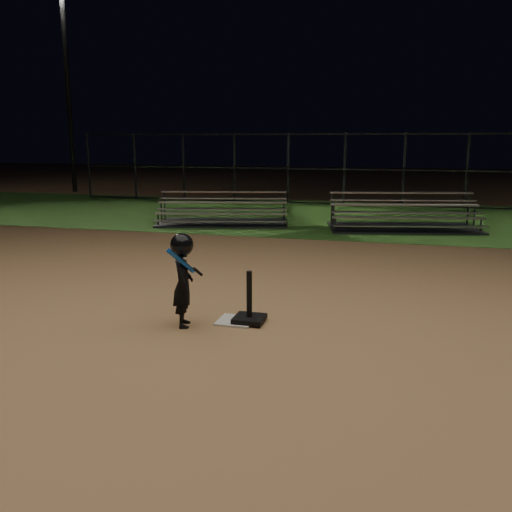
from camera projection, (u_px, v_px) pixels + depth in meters
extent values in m
plane|color=#A77A4C|center=(236.00, 322.00, 6.97)|extent=(80.00, 80.00, 0.00)
cube|color=#29551B|center=(333.00, 216.00, 16.42)|extent=(60.00, 8.00, 0.01)
cube|color=beige|center=(236.00, 321.00, 6.96)|extent=(0.45, 0.45, 0.02)
cube|color=black|center=(249.00, 319.00, 6.92)|extent=(0.38, 0.38, 0.06)
cylinder|color=black|center=(249.00, 294.00, 6.85)|extent=(0.07, 0.07, 0.59)
imported|color=black|center=(183.00, 285.00, 6.71)|extent=(0.37, 0.44, 1.05)
sphere|color=black|center=(182.00, 245.00, 6.60)|extent=(0.28, 0.28, 0.28)
cylinder|color=blue|center=(181.00, 261.00, 6.48)|extent=(0.16, 0.53, 0.39)
cylinder|color=black|center=(198.00, 272.00, 6.59)|extent=(0.07, 0.19, 0.14)
cube|color=silver|center=(221.00, 214.00, 14.44)|extent=(3.45, 1.01, 0.03)
cube|color=silver|center=(220.00, 221.00, 14.24)|extent=(3.45, 1.01, 0.03)
cube|color=silver|center=(222.00, 202.00, 14.86)|extent=(3.45, 1.01, 0.03)
cube|color=silver|center=(222.00, 209.00, 14.65)|extent=(3.45, 1.01, 0.03)
cube|color=silver|center=(224.00, 192.00, 15.28)|extent=(3.45, 1.01, 0.03)
cube|color=silver|center=(223.00, 198.00, 15.07)|extent=(3.45, 1.01, 0.03)
cube|color=#38383D|center=(223.00, 223.00, 14.98)|extent=(3.80, 2.47, 0.05)
cube|color=silver|center=(408.00, 218.00, 13.53)|extent=(3.69, 1.00, 0.04)
cube|color=silver|center=(410.00, 226.00, 13.31)|extent=(3.69, 1.00, 0.03)
cube|color=silver|center=(404.00, 205.00, 13.97)|extent=(3.69, 1.00, 0.04)
cube|color=silver|center=(406.00, 213.00, 13.75)|extent=(3.69, 1.00, 0.03)
cube|color=silver|center=(400.00, 193.00, 14.42)|extent=(3.69, 1.00, 0.04)
cube|color=silver|center=(402.00, 200.00, 14.20)|extent=(3.69, 1.00, 0.03)
cube|color=#38383D|center=(403.00, 228.00, 14.10)|extent=(4.02, 2.56, 0.06)
cube|color=#38383D|center=(343.00, 204.00, 19.24)|extent=(20.00, 0.05, 0.05)
cube|color=#38383D|center=(344.00, 169.00, 18.99)|extent=(20.00, 0.05, 0.05)
cube|color=#38383D|center=(346.00, 134.00, 18.74)|extent=(20.00, 0.05, 0.05)
cylinder|color=#38383D|center=(89.00, 166.00, 21.50)|extent=(0.08, 0.08, 2.50)
cylinder|color=#38383D|center=(209.00, 167.00, 20.25)|extent=(0.08, 0.08, 2.50)
cylinder|color=#38383D|center=(344.00, 169.00, 18.99)|extent=(0.08, 0.08, 2.50)
cylinder|color=#38383D|center=(499.00, 171.00, 17.74)|extent=(0.08, 0.08, 2.50)
cylinder|color=#2D2D30|center=(69.00, 98.00, 23.32)|extent=(0.20, 0.20, 8.00)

